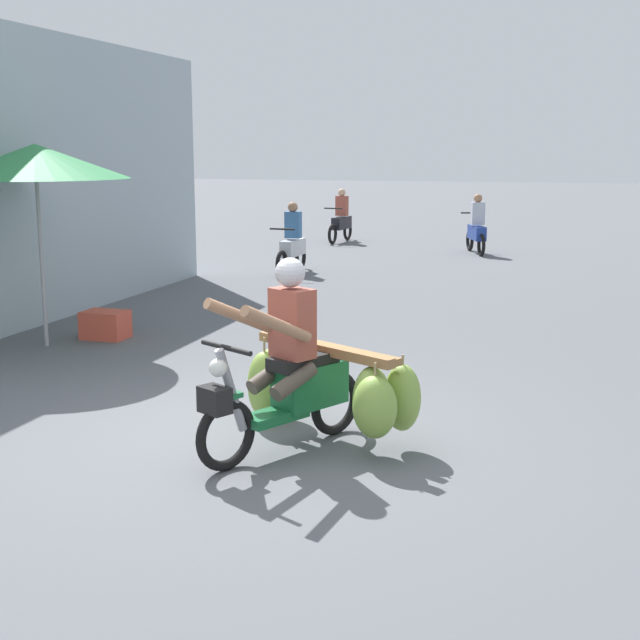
% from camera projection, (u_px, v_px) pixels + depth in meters
% --- Properties ---
extents(ground_plane, '(120.00, 120.00, 0.00)m').
position_uv_depth(ground_plane, '(242.00, 440.00, 7.31)').
color(ground_plane, '#56595E').
extents(motorbike_main_loaded, '(1.77, 1.90, 1.58)m').
position_uv_depth(motorbike_main_loaded, '(312.00, 381.00, 7.15)').
color(motorbike_main_loaded, black).
rests_on(motorbike_main_loaded, ground).
extents(motorbike_distant_ahead_left, '(0.74, 1.54, 1.40)m').
position_uv_depth(motorbike_distant_ahead_left, '(477.00, 230.00, 20.17)').
color(motorbike_distant_ahead_left, black).
rests_on(motorbike_distant_ahead_left, ground).
extents(motorbike_distant_ahead_right, '(0.50, 1.62, 1.40)m').
position_uv_depth(motorbike_distant_ahead_right, '(292.00, 244.00, 17.06)').
color(motorbike_distant_ahead_right, black).
rests_on(motorbike_distant_ahead_right, ground).
extents(motorbike_distant_far_ahead, '(0.50, 1.62, 1.40)m').
position_uv_depth(motorbike_distant_far_ahead, '(341.00, 220.00, 22.80)').
color(motorbike_distant_far_ahead, black).
rests_on(motorbike_distant_far_ahead, ground).
extents(market_umbrella_near_shop, '(2.24, 2.24, 2.48)m').
position_uv_depth(market_umbrella_near_shop, '(35.00, 161.00, 10.37)').
color(market_umbrella_near_shop, '#99999E').
rests_on(market_umbrella_near_shop, ground).
extents(produce_crate, '(0.56, 0.40, 0.36)m').
position_uv_depth(produce_crate, '(105.00, 325.00, 11.19)').
color(produce_crate, '#CC4C38').
rests_on(produce_crate, ground).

